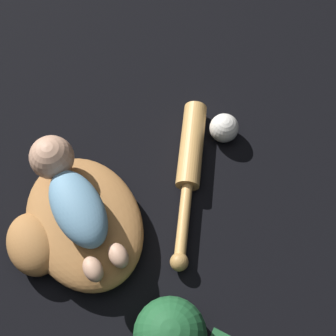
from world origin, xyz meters
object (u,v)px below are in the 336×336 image
Objects in this scene: baseball_glove at (76,225)px; baby_figure at (70,193)px; baseball at (224,128)px; baseball_bat at (190,163)px; baseball_cap at (171,335)px.

baseball_glove is 1.09× the size of baby_figure.
baseball is (0.11, -0.40, -0.09)m from baby_figure.
baseball_bat is at bearing -73.51° from baseball_glove.
baseball_cap is (-0.33, -0.13, -0.07)m from baby_figure.
baseball_bat is at bearing -80.77° from baby_figure.
baseball_glove reaches higher than baseball.
baby_figure reaches higher than baseball_glove.
baseball_glove is at bearing 110.69° from baseball.
baseball_cap reaches higher than baseball_bat.
baby_figure reaches higher than baseball.
baseball is 0.52m from baseball_cap.
baseball_glove is 5.05× the size of baseball.
baseball_cap reaches higher than baseball.
baby_figure is at bearing 99.23° from baseball_bat.
baseball_cap is (-0.38, 0.16, 0.03)m from baseball_bat.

